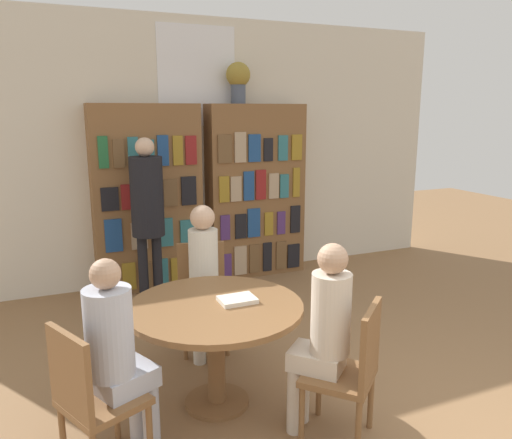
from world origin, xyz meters
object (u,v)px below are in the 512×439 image
(bookshelf_right, at_px, (256,192))
(chair_near_camera, at_px, (90,395))
(bookshelf_left, at_px, (148,199))
(seated_reader_back, at_px, (117,349))
(librarian_standing, at_px, (147,204))
(seated_reader_left, at_px, (204,273))
(seated_reader_right, at_px, (323,330))
(flower_vase, at_px, (238,79))
(chair_far_side, at_px, (352,367))
(reading_table, at_px, (216,322))
(chair_left_side, at_px, (203,290))

(bookshelf_right, xyz_separation_m, chair_near_camera, (-2.20, -2.88, -0.53))
(bookshelf_left, bearing_deg, seated_reader_back, -104.75)
(librarian_standing, bearing_deg, bookshelf_left, 78.74)
(seated_reader_left, relative_size, seated_reader_right, 1.01)
(flower_vase, xyz_separation_m, seated_reader_left, (-1.00, -1.79, -1.62))
(bookshelf_left, relative_size, seated_reader_right, 1.66)
(seated_reader_left, xyz_separation_m, seated_reader_back, (-0.82, -1.03, -0.02))
(bookshelf_left, distance_m, bookshelf_right, 1.30)
(chair_far_side, xyz_separation_m, seated_reader_right, (-0.12, 0.14, 0.20))
(bookshelf_right, xyz_separation_m, seated_reader_right, (-0.87, -3.05, -0.33))
(flower_vase, xyz_separation_m, reading_table, (-1.15, -2.51, -1.72))
(flower_vase, height_order, seated_reader_right, flower_vase)
(seated_reader_left, height_order, seated_reader_back, seated_reader_left)
(reading_table, distance_m, chair_left_side, 0.93)
(seated_reader_back, height_order, librarian_standing, librarian_standing)
(chair_far_side, bearing_deg, bookshelf_left, 57.59)
(seated_reader_left, relative_size, librarian_standing, 0.73)
(reading_table, xyz_separation_m, chair_far_side, (0.62, -0.68, -0.11))
(seated_reader_right, bearing_deg, reading_table, 90.00)
(chair_near_camera, relative_size, seated_reader_back, 0.72)
(reading_table, relative_size, seated_reader_right, 0.95)
(chair_far_side, relative_size, seated_reader_back, 0.72)
(reading_table, relative_size, seated_reader_back, 0.96)
(flower_vase, xyz_separation_m, seated_reader_right, (-0.65, -3.05, -1.64))
(chair_far_side, height_order, librarian_standing, librarian_standing)
(chair_left_side, xyz_separation_m, chair_far_side, (0.43, -1.58, 0.00))
(chair_near_camera, height_order, seated_reader_back, seated_reader_back)
(seated_reader_back, bearing_deg, librarian_standing, 140.23)
(chair_near_camera, bearing_deg, flower_vase, 121.19)
(seated_reader_left, bearing_deg, chair_near_camera, 59.79)
(bookshelf_right, height_order, chair_near_camera, bookshelf_right)
(chair_left_side, relative_size, seated_reader_back, 0.72)
(reading_table, relative_size, librarian_standing, 0.68)
(librarian_standing, bearing_deg, seated_reader_right, -78.24)
(chair_near_camera, height_order, seated_reader_left, seated_reader_left)
(bookshelf_left, bearing_deg, reading_table, -91.49)
(reading_table, bearing_deg, bookshelf_right, 61.46)
(bookshelf_right, height_order, flower_vase, flower_vase)
(chair_far_side, bearing_deg, seated_reader_back, 121.47)
(bookshelf_right, distance_m, reading_table, 2.88)
(chair_far_side, bearing_deg, librarian_standing, 61.42)
(chair_left_side, distance_m, seated_reader_right, 1.49)
(reading_table, bearing_deg, seated_reader_left, 78.28)
(bookshelf_left, xyz_separation_m, chair_far_side, (0.55, -3.19, -0.53))
(chair_left_side, distance_m, seated_reader_left, 0.28)
(seated_reader_right, bearing_deg, bookshelf_left, 55.76)
(bookshelf_left, distance_m, seated_reader_right, 3.10)
(bookshelf_right, height_order, chair_far_side, bookshelf_right)
(bookshelf_left, height_order, chair_near_camera, bookshelf_left)
(chair_left_side, height_order, librarian_standing, librarian_standing)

